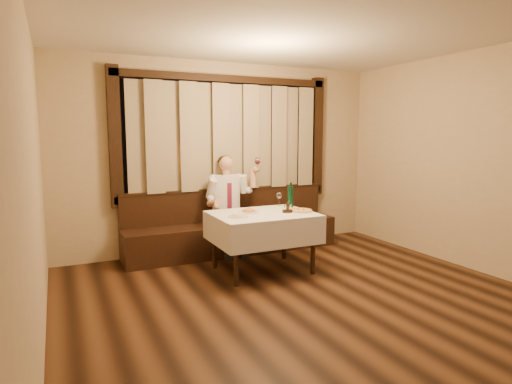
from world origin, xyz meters
name	(u,v)px	position (x,y,z in m)	size (l,w,h in m)	color
room	(292,157)	(0.00, 0.97, 1.50)	(5.01, 6.01, 2.81)	black
banquette	(233,231)	(0.00, 2.72, 0.31)	(3.20, 0.61, 0.94)	black
dining_table	(263,221)	(0.00, 1.70, 0.65)	(1.27, 0.97, 0.76)	black
pizza	(301,211)	(0.49, 1.58, 0.77)	(0.31, 0.31, 0.03)	white
pasta_red	(249,210)	(-0.15, 1.80, 0.79)	(0.27, 0.27, 0.09)	white
pasta_cream	(238,214)	(-0.38, 1.60, 0.79)	(0.25, 0.25, 0.08)	white
green_bottle	(290,196)	(0.53, 1.93, 0.91)	(0.08, 0.08, 0.36)	#104E2D
table_wine_glass	(279,196)	(0.43, 2.07, 0.90)	(0.07, 0.07, 0.19)	white
cruet_caddy	(287,209)	(0.29, 1.59, 0.80)	(0.13, 0.08, 0.13)	black
seated_man	(229,198)	(-0.09, 2.63, 0.83)	(0.80, 0.59, 1.44)	black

